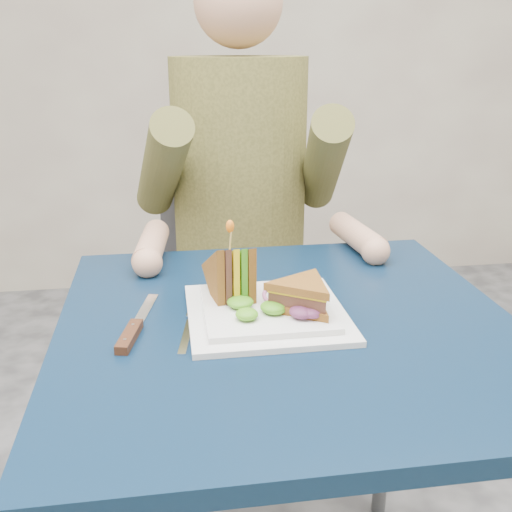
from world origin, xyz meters
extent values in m
cube|color=black|center=(0.00, 0.00, 0.71)|extent=(0.75, 0.75, 0.03)
cylinder|color=#595B5E|center=(-0.32, 0.32, 0.35)|extent=(0.04, 0.04, 0.70)
cylinder|color=#595B5E|center=(0.32, 0.32, 0.35)|extent=(0.04, 0.04, 0.70)
cube|color=#47474C|center=(0.00, 0.65, 0.45)|extent=(0.42, 0.40, 0.04)
cube|color=#47474C|center=(0.00, 0.83, 0.70)|extent=(0.42, 0.03, 0.46)
cylinder|color=#47474C|center=(-0.18, 0.48, 0.21)|extent=(0.02, 0.02, 0.43)
cylinder|color=#47474C|center=(0.18, 0.48, 0.21)|extent=(0.02, 0.02, 0.43)
cylinder|color=#47474C|center=(-0.18, 0.82, 0.21)|extent=(0.02, 0.02, 0.43)
cylinder|color=#47474C|center=(0.18, 0.82, 0.21)|extent=(0.02, 0.02, 0.43)
cylinder|color=brown|center=(0.00, 0.63, 0.87)|extent=(0.34, 0.34, 0.52)
sphere|color=tan|center=(0.00, 0.63, 1.25)|extent=(0.21, 0.21, 0.21)
cylinder|color=brown|center=(-0.20, 0.54, 0.89)|extent=(0.15, 0.39, 0.31)
cylinder|color=tan|center=(-0.23, 0.34, 0.76)|extent=(0.08, 0.20, 0.06)
sphere|color=tan|center=(-0.23, 0.24, 0.76)|extent=(0.06, 0.06, 0.06)
cylinder|color=brown|center=(0.20, 0.54, 0.89)|extent=(0.15, 0.39, 0.31)
cylinder|color=tan|center=(0.23, 0.34, 0.76)|extent=(0.08, 0.20, 0.06)
sphere|color=tan|center=(0.23, 0.24, 0.76)|extent=(0.06, 0.06, 0.06)
cube|color=white|center=(-0.03, 0.02, 0.73)|extent=(0.26, 0.26, 0.01)
cube|color=white|center=(-0.03, 0.02, 0.74)|extent=(0.21, 0.21, 0.01)
cube|color=silver|center=(-0.17, -0.04, 0.73)|extent=(0.03, 0.12, 0.00)
cube|color=silver|center=(-0.15, 0.04, 0.73)|extent=(0.03, 0.03, 0.00)
cube|color=silver|center=(-0.16, 0.07, 0.73)|extent=(0.01, 0.03, 0.00)
cube|color=silver|center=(-0.15, 0.07, 0.73)|extent=(0.01, 0.03, 0.00)
cube|color=silver|center=(-0.15, 0.07, 0.73)|extent=(0.01, 0.03, 0.00)
cube|color=silver|center=(-0.14, 0.06, 0.73)|extent=(0.01, 0.03, 0.00)
cube|color=silver|center=(-0.23, 0.07, 0.73)|extent=(0.05, 0.14, 0.00)
cube|color=black|center=(-0.26, -0.03, 0.74)|extent=(0.04, 0.10, 0.01)
cylinder|color=silver|center=(-0.25, -0.01, 0.74)|extent=(0.01, 0.01, 0.00)
cylinder|color=silver|center=(-0.26, -0.06, 0.74)|extent=(0.01, 0.01, 0.00)
cylinder|color=tan|center=(-0.09, 0.06, 0.85)|extent=(0.01, 0.01, 0.06)
ellipsoid|color=orange|center=(-0.09, 0.06, 0.88)|extent=(0.01, 0.01, 0.02)
torus|color=#9E4C7A|center=(-0.02, 0.02, 0.77)|extent=(0.04, 0.04, 0.02)
camera|label=1|loc=(-0.19, -0.87, 1.16)|focal=42.00mm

